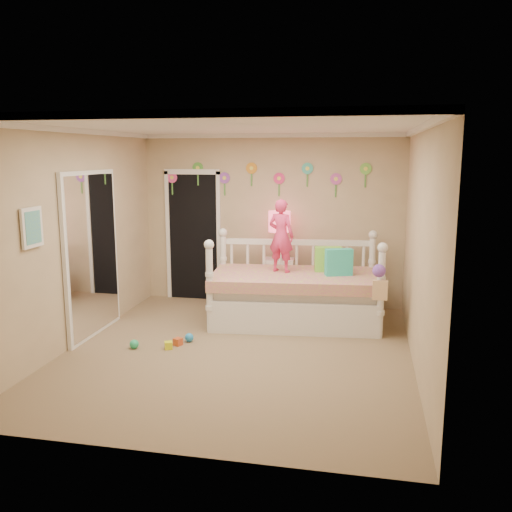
% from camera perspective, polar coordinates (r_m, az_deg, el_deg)
% --- Properties ---
extents(floor, '(4.00, 4.50, 0.01)m').
position_cam_1_polar(floor, '(6.49, -1.95, -10.09)').
color(floor, '#7F684C').
rests_on(floor, ground).
extents(ceiling, '(4.00, 4.50, 0.01)m').
position_cam_1_polar(ceiling, '(6.08, -2.11, 13.50)').
color(ceiling, white).
rests_on(ceiling, floor).
extents(back_wall, '(4.00, 0.01, 2.60)m').
position_cam_1_polar(back_wall, '(8.33, 1.59, 3.77)').
color(back_wall, tan).
rests_on(back_wall, floor).
extents(left_wall, '(0.01, 4.50, 2.60)m').
position_cam_1_polar(left_wall, '(6.89, -18.43, 1.78)').
color(left_wall, tan).
rests_on(left_wall, floor).
extents(right_wall, '(0.01, 4.50, 2.60)m').
position_cam_1_polar(right_wall, '(6.01, 16.85, 0.64)').
color(right_wall, tan).
rests_on(right_wall, floor).
extents(crown_molding, '(4.00, 4.50, 0.06)m').
position_cam_1_polar(crown_molding, '(6.08, -2.11, 13.22)').
color(crown_molding, white).
rests_on(crown_molding, ceiling).
extents(daybed, '(2.41, 1.46, 1.25)m').
position_cam_1_polar(daybed, '(7.45, 4.15, -2.36)').
color(daybed, white).
rests_on(daybed, floor).
extents(pillow_turquoise, '(0.38, 0.24, 0.36)m').
position_cam_1_polar(pillow_turquoise, '(7.33, 8.70, -0.65)').
color(pillow_turquoise, '#24B795').
rests_on(pillow_turquoise, daybed).
extents(pillow_lime, '(0.38, 0.20, 0.35)m').
position_cam_1_polar(pillow_lime, '(7.56, 7.59, -0.33)').
color(pillow_lime, '#86E044').
rests_on(pillow_lime, daybed).
extents(child, '(0.42, 0.34, 1.01)m').
position_cam_1_polar(child, '(7.43, 2.66, 2.14)').
color(child, '#ED356B').
rests_on(child, daybed).
extents(nightstand, '(0.47, 0.36, 0.75)m').
position_cam_1_polar(nightstand, '(8.24, 2.42, -2.86)').
color(nightstand, white).
rests_on(nightstand, floor).
extents(table_lamp, '(0.33, 0.33, 0.72)m').
position_cam_1_polar(table_lamp, '(8.09, 2.47, 3.02)').
color(table_lamp, '#CE1B78').
rests_on(table_lamp, nightstand).
extents(closet_doorway, '(0.90, 0.04, 2.07)m').
position_cam_1_polar(closet_doorway, '(8.65, -6.62, 2.19)').
color(closet_doorway, black).
rests_on(closet_doorway, back_wall).
extents(flower_decals, '(3.40, 0.02, 0.50)m').
position_cam_1_polar(flower_decals, '(8.29, 0.98, 8.17)').
color(flower_decals, '#B2668C').
rests_on(flower_decals, back_wall).
extents(mirror_closet, '(0.07, 1.30, 2.10)m').
position_cam_1_polar(mirror_closet, '(7.17, -16.85, 0.17)').
color(mirror_closet, white).
rests_on(mirror_closet, left_wall).
extents(wall_picture, '(0.05, 0.34, 0.42)m').
position_cam_1_polar(wall_picture, '(6.09, -22.50, 2.79)').
color(wall_picture, white).
rests_on(wall_picture, left_wall).
extents(hanging_bag, '(0.20, 0.16, 0.36)m').
position_cam_1_polar(hanging_bag, '(6.73, 12.76, -2.81)').
color(hanging_bag, beige).
rests_on(hanging_bag, daybed).
extents(toy_scatter, '(1.26, 1.51, 0.11)m').
position_cam_1_polar(toy_scatter, '(7.00, -8.63, -8.16)').
color(toy_scatter, '#996666').
rests_on(toy_scatter, floor).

